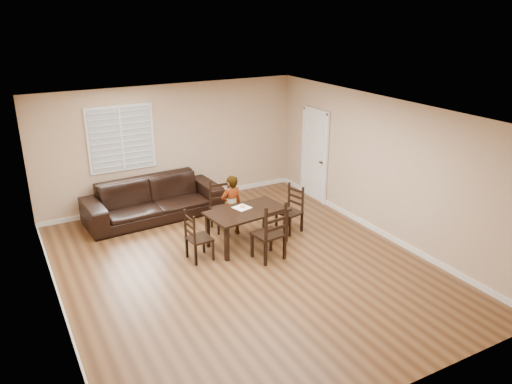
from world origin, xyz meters
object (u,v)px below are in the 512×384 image
chair_near (221,206)px  chair_right (293,210)px  donut (243,206)px  chair_far (273,235)px  sofa (153,199)px  dining_table (247,215)px  child (231,206)px  chair_left (194,239)px

chair_near → chair_right: (1.21, -0.80, -0.03)m
donut → chair_near: bearing=96.6°
chair_right → chair_far: bearing=-62.1°
chair_far → sofa: chair_far is taller
chair_near → dining_table: bearing=-82.5°
chair_near → child: size_ratio=0.83×
dining_table → chair_left: bearing=179.8°
chair_near → donut: size_ratio=9.46×
donut → chair_left: bearing=-165.4°
chair_far → chair_left: 1.40m
chair_near → donut: bearing=-81.4°
chair_left → child: child is taller
donut → sofa: 2.25m
chair_left → chair_right: size_ratio=0.98×
chair_right → child: (-1.18, 0.39, 0.18)m
donut → sofa: (-1.15, 1.91, -0.30)m
dining_table → chair_right: (1.12, 0.15, -0.17)m
chair_left → chair_right: 2.26m
chair_near → chair_left: chair_near is taller
chair_left → donut: 1.20m
chair_left → sofa: size_ratio=0.33×
chair_near → sofa: 1.55m
chair_left → donut: size_ratio=8.71×
chair_right → dining_table: bearing=-97.4°
chair_far → child: child is taller
chair_left → child: size_ratio=0.76×
chair_left → chair_right: chair_right is taller
dining_table → chair_right: size_ratio=1.65×
chair_near → chair_right: 1.45m
chair_left → sofa: 2.20m
sofa → donut: bearing=-62.3°
dining_table → chair_near: (-0.09, 0.95, -0.14)m
chair_near → child: bearing=-83.9°
chair_right → donut: 1.16m
chair_far → donut: size_ratio=10.22×
chair_left → dining_table: bearing=-87.9°
chair_right → sofa: bearing=-145.1°
donut → chair_right: bearing=-1.1°
dining_table → chair_left: chair_left is taller
chair_far → chair_right: bearing=-145.0°
child → donut: size_ratio=11.47×
child → chair_left: bearing=27.8°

